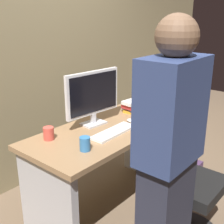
{
  "coord_description": "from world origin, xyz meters",
  "views": [
    {
      "loc": [
        -1.71,
        -1.49,
        1.65
      ],
      "look_at": [
        0.0,
        -0.05,
        0.88
      ],
      "focal_mm": 47.67,
      "sensor_mm": 36.0,
      "label": 1
    }
  ],
  "objects": [
    {
      "name": "cup_by_monitor",
      "position": [
        -0.45,
        0.19,
        0.78
      ],
      "size": [
        0.08,
        0.08,
        0.1
      ],
      "primitive_type": "cylinder",
      "color": "#D84C3F",
      "rests_on": "desk"
    },
    {
      "name": "wall_back",
      "position": [
        0.0,
        0.91,
        1.5
      ],
      "size": [
        6.4,
        0.1,
        3.0
      ],
      "primitive_type": "cube",
      "color": "#8C7F5B",
      "rests_on": "ground"
    },
    {
      "name": "ground_plane",
      "position": [
        0.0,
        0.0,
        0.0
      ],
      "size": [
        9.0,
        9.0,
        0.0
      ],
      "primitive_type": "plane",
      "color": "brown"
    },
    {
      "name": "cell_phone",
      "position": [
        0.4,
        -0.13,
        0.73
      ],
      "size": [
        0.1,
        0.15,
        0.01
      ],
      "primitive_type": "cube",
      "rotation": [
        0.0,
        0.0,
        0.19
      ],
      "color": "black",
      "rests_on": "desk"
    },
    {
      "name": "office_chair",
      "position": [
        0.08,
        -0.67,
        0.43
      ],
      "size": [
        0.52,
        0.52,
        0.94
      ],
      "color": "black",
      "rests_on": "ground"
    },
    {
      "name": "mouse",
      "position": [
        0.23,
        -0.08,
        0.75
      ],
      "size": [
        0.06,
        0.1,
        0.03
      ],
      "primitive_type": "ellipsoid",
      "color": "white",
      "rests_on": "desk"
    },
    {
      "name": "cup_near_keyboard",
      "position": [
        -0.41,
        -0.15,
        0.78
      ],
      "size": [
        0.08,
        0.08,
        0.1
      ],
      "primitive_type": "cylinder",
      "color": "#3372B2",
      "rests_on": "desk"
    },
    {
      "name": "book_stack",
      "position": [
        0.47,
        0.09,
        0.79
      ],
      "size": [
        0.22,
        0.19,
        0.12
      ],
      "color": "gold",
      "rests_on": "desk"
    },
    {
      "name": "desk",
      "position": [
        0.0,
        0.0,
        0.51
      ],
      "size": [
        1.42,
        0.66,
        0.73
      ],
      "color": "#93704C",
      "rests_on": "ground"
    },
    {
      "name": "monitor",
      "position": [
        -0.01,
        0.14,
        0.99
      ],
      "size": [
        0.54,
        0.16,
        0.46
      ],
      "color": "silver",
      "rests_on": "desk"
    },
    {
      "name": "person_at_desk",
      "position": [
        -0.37,
        -0.77,
        0.84
      ],
      "size": [
        0.4,
        0.24,
        1.64
      ],
      "color": "#262838",
      "rests_on": "ground"
    },
    {
      "name": "handbag",
      "position": [
        0.65,
        -0.45,
        0.14
      ],
      "size": [
        0.34,
        0.14,
        0.38
      ],
      "color": "#4C3356",
      "rests_on": "ground"
    },
    {
      "name": "keyboard",
      "position": [
        -0.05,
        -0.11,
        0.74
      ],
      "size": [
        0.43,
        0.14,
        0.02
      ],
      "primitive_type": "cube",
      "rotation": [
        0.0,
        0.0,
        0.02
      ],
      "color": "white",
      "rests_on": "desk"
    }
  ]
}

